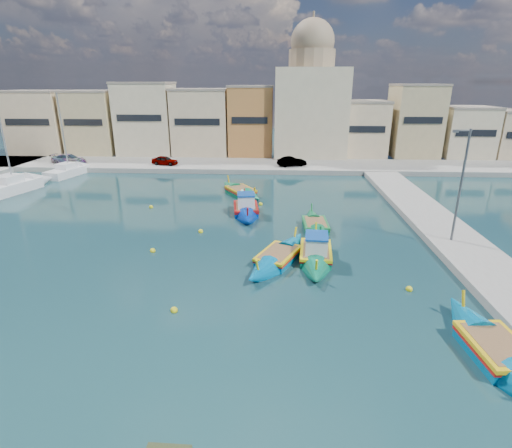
% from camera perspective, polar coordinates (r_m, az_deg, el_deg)
% --- Properties ---
extents(ground, '(160.00, 160.00, 0.00)m').
position_cam_1_polar(ground, '(23.53, -10.65, -7.97)').
color(ground, '#112A35').
rests_on(ground, ground).
extents(east_quay, '(4.00, 70.00, 0.50)m').
position_cam_1_polar(east_quay, '(26.06, 31.93, -7.38)').
color(east_quay, gray).
rests_on(east_quay, ground).
extents(north_quay, '(80.00, 8.00, 0.60)m').
position_cam_1_polar(north_quay, '(53.53, -2.85, 8.34)').
color(north_quay, gray).
rests_on(north_quay, ground).
extents(north_townhouses, '(83.20, 7.87, 10.19)m').
position_cam_1_polar(north_townhouses, '(59.88, 4.37, 14.06)').
color(north_townhouses, '#CFB78F').
rests_on(north_townhouses, ground).
extents(church_block, '(10.00, 10.00, 19.10)m').
position_cam_1_polar(church_block, '(60.44, 7.74, 17.24)').
color(church_block, beige).
rests_on(church_block, ground).
extents(quay_street_lamp, '(1.18, 0.16, 8.00)m').
position_cam_1_polar(quay_street_lamp, '(29.57, 27.11, 4.90)').
color(quay_street_lamp, '#595B60').
rests_on(quay_street_lamp, ground).
extents(parked_cars, '(33.30, 2.35, 1.27)m').
position_cam_1_polar(parked_cars, '(54.10, -14.67, 8.84)').
color(parked_cars, '#4C1919').
rests_on(parked_cars, north_quay).
extents(luzzu_turquoise_cabin, '(2.63, 8.86, 2.80)m').
position_cam_1_polar(luzzu_turquoise_cabin, '(26.02, 8.52, -4.23)').
color(luzzu_turquoise_cabin, '#0B7552').
rests_on(luzzu_turquoise_cabin, ground).
extents(luzzu_blue_cabin, '(2.94, 8.28, 2.87)m').
position_cam_1_polar(luzzu_blue_cabin, '(34.61, -1.45, 2.11)').
color(luzzu_blue_cabin, '#002DA4').
rests_on(luzzu_blue_cabin, ground).
extents(luzzu_cyan_mid, '(2.03, 7.50, 2.20)m').
position_cam_1_polar(luzzu_cyan_mid, '(31.20, 8.48, -0.33)').
color(luzzu_cyan_mid, '#0A6F41').
rests_on(luzzu_cyan_mid, ground).
extents(luzzu_green, '(5.94, 7.80, 2.50)m').
position_cam_1_polar(luzzu_green, '(40.35, -2.21, 4.54)').
color(luzzu_green, '#0B764A').
rests_on(luzzu_green, ground).
extents(luzzu_blue_south, '(5.03, 8.28, 2.37)m').
position_cam_1_polar(luzzu_blue_south, '(25.43, 3.16, -4.84)').
color(luzzu_blue_south, '#0068A1').
rests_on(luzzu_blue_south, ground).
extents(luzzu_cyan_south, '(2.67, 8.34, 2.55)m').
position_cam_1_polar(luzzu_cyan_south, '(19.90, 31.12, -15.42)').
color(luzzu_cyan_south, '#006B9F').
rests_on(luzzu_cyan_south, ground).
extents(yacht_north, '(3.92, 8.05, 10.36)m').
position_cam_1_polar(yacht_north, '(55.05, -24.28, 7.07)').
color(yacht_north, white).
rests_on(yacht_north, ground).
extents(yacht_midnorth, '(4.67, 9.06, 12.32)m').
position_cam_1_polar(yacht_midnorth, '(49.39, -30.09, 4.97)').
color(yacht_midnorth, white).
rests_on(yacht_midnorth, ground).
extents(mooring_buoys, '(19.03, 18.79, 0.36)m').
position_cam_1_polar(mooring_buoys, '(28.76, -5.29, -2.27)').
color(mooring_buoys, yellow).
rests_on(mooring_buoys, ground).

